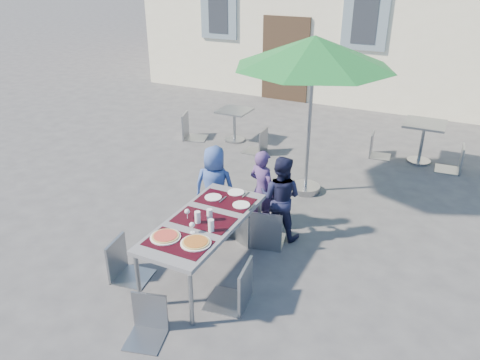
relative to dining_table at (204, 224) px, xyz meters
The scene contains 22 objects.
ground 0.75m from the dining_table, 95.78° to the left, with size 90.00×90.00×0.00m, color #3F3E41.
dining_table is the anchor object (origin of this frame).
pizza_near_left 0.56m from the dining_table, 109.26° to the right, with size 0.34×0.34×0.03m.
pizza_near_right 0.52m from the dining_table, 69.14° to the right, with size 0.34×0.34×0.03m.
glassware 0.17m from the dining_table, 64.20° to the right, with size 0.46×0.39×0.15m.
place_settings 0.62m from the dining_table, 87.10° to the left, with size 0.68×0.50×0.01m.
child_0 1.18m from the dining_table, 113.04° to the left, with size 0.59×0.39×1.22m, color #354E92.
child_1 1.35m from the dining_table, 82.89° to the left, with size 0.43×0.28×1.18m, color #4C346B.
child_2 1.31m from the dining_table, 67.73° to the left, with size 0.58×0.34×1.20m, color #181A36.
chair_0 0.88m from the dining_table, 118.41° to the left, with size 0.45×0.46×0.92m.
chair_1 0.91m from the dining_table, 82.73° to the left, with size 0.54×0.54×0.92m.
chair_2 0.99m from the dining_table, 64.29° to the left, with size 0.55×0.56×1.05m.
chair_3 0.99m from the dining_table, 148.80° to the right, with size 0.49×0.48×0.95m.
chair_4 0.72m from the dining_table, 30.68° to the right, with size 0.52×0.51×1.02m.
chair_5 1.20m from the dining_table, 89.80° to the right, with size 0.47×0.47×0.86m.
patio_umbrella 3.15m from the dining_table, 82.35° to the left, with size 2.46×2.46×2.53m.
cafe_table_0 4.68m from the dining_table, 112.60° to the left, with size 0.63×0.63×0.68m.
bg_chair_l_0 4.85m from the dining_table, 124.05° to the left, with size 0.59×0.58×1.05m.
bg_chair_r_0 4.07m from the dining_table, 104.99° to the left, with size 0.42×0.42×0.92m.
cafe_table_1 5.21m from the dining_table, 68.50° to the left, with size 0.74×0.74×0.79m.
bg_chair_l_1 4.91m from the dining_table, 77.06° to the left, with size 0.44×0.43×0.89m.
bg_chair_r_1 5.33m from the dining_table, 61.62° to the left, with size 0.45×0.45×0.95m.
Camera 1 is at (2.54, -4.37, 3.55)m, focal length 35.00 mm.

